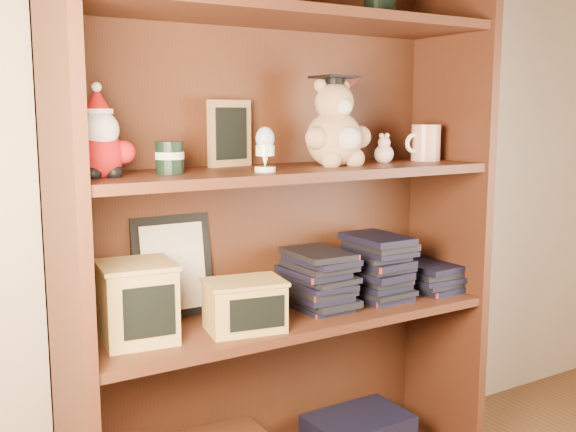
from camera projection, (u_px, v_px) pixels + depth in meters
name	position (u px, v px, depth m)	size (l,w,h in m)	color
bookcase	(278.00, 228.00, 1.85)	(1.20, 0.35, 1.60)	#4C2515
shelf_lower	(288.00, 318.00, 1.85)	(1.14, 0.33, 0.02)	#4C2515
shelf_upper	(288.00, 172.00, 1.79)	(1.14, 0.33, 0.02)	#4C2515
santa_plush	(100.00, 142.00, 1.51)	(0.15, 0.11, 0.22)	#A50F0F
teachers_tin	(170.00, 157.00, 1.61)	(0.07, 0.07, 0.08)	black
chalkboard_plaque	(230.00, 135.00, 1.81)	(0.14, 0.09, 0.18)	#9E7547
egg_cup	(265.00, 147.00, 1.65)	(0.05, 0.05, 0.11)	white
grad_teddy_bear	(336.00, 131.00, 1.84)	(0.21, 0.18, 0.25)	tan
pink_figurine	(384.00, 151.00, 1.95)	(0.06, 0.06, 0.09)	beige
teacher_mug	(425.00, 143.00, 2.03)	(0.12, 0.09, 0.11)	silver
certificate_frame	(173.00, 267.00, 1.80)	(0.22, 0.06, 0.27)	black
treats_box	(137.00, 301.00, 1.61)	(0.19, 0.19, 0.19)	tan
pencils_box	(245.00, 305.00, 1.69)	(0.22, 0.17, 0.13)	tan
book_stack_left	(318.00, 280.00, 1.88)	(0.14, 0.20, 0.16)	black
book_stack_mid	(375.00, 269.00, 1.99)	(0.14, 0.20, 0.18)	black
book_stack_right	(425.00, 276.00, 2.10)	(0.14, 0.20, 0.08)	black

